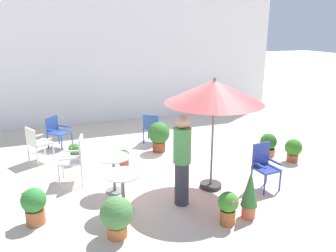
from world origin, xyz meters
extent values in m
plane|color=beige|center=(0.00, 0.00, 0.00)|extent=(60.00, 60.00, 0.00)
cube|color=white|center=(0.00, 4.54, 2.27)|extent=(10.95, 0.30, 4.53)
cylinder|color=#2D2D2D|center=(0.34, -1.25, 0.04)|extent=(0.44, 0.44, 0.08)
cylinder|color=slate|center=(0.34, -1.25, 1.09)|extent=(0.04, 0.04, 2.18)
cone|color=#E04645|center=(0.34, -1.25, 1.96)|extent=(1.88, 1.88, 0.43)
sphere|color=slate|center=(0.34, -1.25, 2.21)|extent=(0.06, 0.06, 0.06)
cylinder|color=silver|center=(-1.53, -1.61, 0.73)|extent=(0.64, 0.64, 0.02)
cylinder|color=slate|center=(-1.53, -1.61, 0.36)|extent=(0.06, 0.06, 0.72)
cylinder|color=slate|center=(-1.53, -1.61, 0.01)|extent=(0.35, 0.35, 0.03)
cylinder|color=silver|center=(-1.52, -0.78, 0.73)|extent=(0.64, 0.64, 0.02)
cylinder|color=slate|center=(-1.52, -0.78, 0.36)|extent=(0.06, 0.06, 0.71)
cylinder|color=slate|center=(-1.52, -0.78, 0.01)|extent=(0.35, 0.35, 0.03)
cube|color=silver|center=(-2.26, -0.04, 0.48)|extent=(0.58, 0.59, 0.04)
cube|color=silver|center=(-2.05, -0.09, 0.74)|extent=(0.14, 0.47, 0.48)
cube|color=silver|center=(-2.21, 0.18, 0.60)|extent=(0.43, 0.14, 0.03)
cube|color=silver|center=(-2.31, -0.27, 0.60)|extent=(0.43, 0.14, 0.03)
cylinder|color=silver|center=(-2.43, 0.23, 0.23)|extent=(0.04, 0.04, 0.46)
cylinder|color=silver|center=(-2.53, -0.22, 0.23)|extent=(0.04, 0.04, 0.46)
cylinder|color=silver|center=(-1.99, 0.13, 0.23)|extent=(0.04, 0.04, 0.46)
cylinder|color=silver|center=(-2.10, -0.32, 0.23)|extent=(0.04, 0.04, 0.46)
cube|color=#2D4D99|center=(-2.38, 2.23, 0.43)|extent=(0.67, 0.67, 0.04)
cube|color=#2D4D99|center=(-2.55, 2.39, 0.64)|extent=(0.32, 0.33, 0.39)
cube|color=#2D4D99|center=(-2.53, 2.08, 0.55)|extent=(0.35, 0.34, 0.03)
cube|color=#2D4D99|center=(-2.24, 2.38, 0.55)|extent=(0.35, 0.34, 0.03)
cylinder|color=#2D4D99|center=(-2.36, 1.92, 0.20)|extent=(0.04, 0.04, 0.41)
cylinder|color=#2D4D99|center=(-2.07, 2.22, 0.20)|extent=(0.04, 0.04, 0.41)
cylinder|color=#2D4D99|center=(-2.69, 2.24, 0.20)|extent=(0.04, 0.04, 0.41)
cylinder|color=#2D4D99|center=(-2.41, 2.54, 0.20)|extent=(0.04, 0.04, 0.41)
cube|color=silver|center=(-2.87, 1.42, 0.46)|extent=(0.62, 0.64, 0.04)
cube|color=silver|center=(-3.05, 1.32, 0.67)|extent=(0.25, 0.43, 0.38)
cube|color=silver|center=(-2.77, 1.22, 0.58)|extent=(0.38, 0.22, 0.03)
cube|color=silver|center=(-2.97, 1.61, 0.58)|extent=(0.38, 0.22, 0.03)
cylinder|color=silver|center=(-2.58, 1.31, 0.22)|extent=(0.04, 0.04, 0.44)
cylinder|color=silver|center=(-2.78, 1.71, 0.22)|extent=(0.04, 0.04, 0.44)
cylinder|color=silver|center=(-2.95, 1.12, 0.22)|extent=(0.04, 0.04, 0.44)
cylinder|color=silver|center=(-3.15, 1.52, 0.22)|extent=(0.04, 0.04, 0.44)
cube|color=#293E9A|center=(1.33, -1.69, 0.43)|extent=(0.47, 0.47, 0.04)
cube|color=#293E9A|center=(1.31, -1.51, 0.69)|extent=(0.41, 0.09, 0.47)
cube|color=#293E9A|center=(1.14, -1.72, 0.55)|extent=(0.08, 0.38, 0.03)
cube|color=#293E9A|center=(1.52, -1.67, 0.55)|extent=(0.08, 0.38, 0.03)
cylinder|color=#293E9A|center=(1.16, -1.91, 0.21)|extent=(0.04, 0.04, 0.41)
cylinder|color=#293E9A|center=(1.55, -1.86, 0.21)|extent=(0.04, 0.04, 0.41)
cylinder|color=#293E9A|center=(1.11, -1.53, 0.21)|extent=(0.04, 0.04, 0.41)
cylinder|color=#293E9A|center=(1.50, -1.48, 0.21)|extent=(0.04, 0.04, 0.41)
cube|color=#2F4D9C|center=(0.10, 1.84, 0.43)|extent=(0.63, 0.63, 0.04)
cube|color=#2F4D9C|center=(-0.02, 1.67, 0.64)|extent=(0.38, 0.28, 0.39)
cube|color=#2F4D9C|center=(0.27, 1.72, 0.55)|extent=(0.26, 0.35, 0.03)
cube|color=#2F4D9C|center=(-0.07, 1.96, 0.55)|extent=(0.26, 0.35, 0.03)
cylinder|color=#2F4D9C|center=(0.39, 1.88, 0.20)|extent=(0.04, 0.04, 0.41)
cylinder|color=#2F4D9C|center=(0.04, 2.13, 0.20)|extent=(0.04, 0.04, 0.41)
cylinder|color=#2F4D9C|center=(0.16, 1.55, 0.20)|extent=(0.04, 0.04, 0.41)
cylinder|color=#2F4D9C|center=(-0.19, 1.79, 0.20)|extent=(0.04, 0.04, 0.41)
cylinder|color=#C86A38|center=(-1.79, -2.27, 0.09)|extent=(0.31, 0.31, 0.19)
cylinder|color=#382819|center=(-1.79, -2.27, 0.18)|extent=(0.27, 0.27, 0.02)
sphere|color=#497E41|center=(-1.79, -2.27, 0.41)|extent=(0.52, 0.52, 0.52)
sphere|color=#B347AC|center=(-1.86, -2.12, 0.46)|extent=(0.11, 0.11, 0.11)
sphere|color=#B347AC|center=(-1.69, -2.09, 0.34)|extent=(0.09, 0.09, 0.09)
cylinder|color=brown|center=(0.01, 1.06, 0.13)|extent=(0.34, 0.34, 0.26)
cylinder|color=#382819|center=(0.01, 1.06, 0.25)|extent=(0.30, 0.30, 0.02)
sphere|color=#2C6426|center=(0.01, 1.06, 0.50)|extent=(0.56, 0.56, 0.56)
sphere|color=#D4396F|center=(0.00, 1.23, 0.60)|extent=(0.11, 0.11, 0.11)
sphere|color=#D4396F|center=(0.14, 1.17, 0.48)|extent=(0.16, 0.16, 0.16)
sphere|color=#D4396F|center=(-0.14, 0.96, 0.61)|extent=(0.13, 0.13, 0.13)
cylinder|color=#AA5B2D|center=(-0.01, -2.55, 0.13)|extent=(0.25, 0.25, 0.26)
cylinder|color=#382819|center=(-0.01, -2.55, 0.25)|extent=(0.22, 0.22, 0.02)
sphere|color=#3D8729|center=(-0.01, -2.55, 0.40)|extent=(0.34, 0.34, 0.34)
sphere|color=#E23E68|center=(0.07, -2.46, 0.48)|extent=(0.10, 0.10, 0.10)
sphere|color=#E23E68|center=(0.13, -2.56, 0.44)|extent=(0.08, 0.08, 0.08)
sphere|color=#E23E68|center=(-0.01, -2.69, 0.46)|extent=(0.07, 0.07, 0.07)
sphere|color=#E23E68|center=(0.08, -2.61, 0.43)|extent=(0.08, 0.08, 0.08)
cylinder|color=#C4683A|center=(2.51, -0.13, 0.09)|extent=(0.36, 0.36, 0.18)
cylinder|color=#382819|center=(2.51, -0.13, 0.17)|extent=(0.31, 0.31, 0.02)
sphere|color=#29611E|center=(2.51, -0.13, 0.36)|extent=(0.41, 0.41, 0.41)
cylinder|color=#BD6E41|center=(-2.11, 0.98, 0.12)|extent=(0.22, 0.22, 0.24)
cylinder|color=#382819|center=(-2.11, 0.98, 0.23)|extent=(0.19, 0.19, 0.02)
sphere|color=#32712B|center=(-2.11, 0.98, 0.36)|extent=(0.28, 0.28, 0.28)
sphere|color=gold|center=(-2.18, 0.90, 0.42)|extent=(0.06, 0.06, 0.06)
sphere|color=gold|center=(-2.12, 1.06, 0.32)|extent=(0.08, 0.08, 0.08)
sphere|color=gold|center=(-2.05, 1.05, 0.34)|extent=(0.08, 0.08, 0.08)
sphere|color=gold|center=(-2.04, 0.95, 0.40)|extent=(0.08, 0.08, 0.08)
cylinder|color=#D06347|center=(0.43, -2.49, 0.11)|extent=(0.23, 0.23, 0.23)
cylinder|color=#382819|center=(0.43, -2.49, 0.22)|extent=(0.21, 0.21, 0.02)
cone|color=#397838|center=(0.43, -2.49, 0.55)|extent=(0.29, 0.29, 0.63)
cylinder|color=#B16437|center=(-2.98, -1.45, 0.13)|extent=(0.31, 0.31, 0.26)
cylinder|color=#382819|center=(-2.98, -1.45, 0.25)|extent=(0.27, 0.27, 0.02)
sphere|color=#307E34|center=(-2.98, -1.45, 0.43)|extent=(0.41, 0.41, 0.41)
sphere|color=gold|center=(-3.12, -1.37, 0.53)|extent=(0.08, 0.08, 0.08)
sphere|color=gold|center=(-3.04, -1.30, 0.44)|extent=(0.08, 0.08, 0.08)
sphere|color=gold|center=(-3.03, -1.56, 0.53)|extent=(0.08, 0.08, 0.08)
sphere|color=gold|center=(-2.99, -1.33, 0.51)|extent=(0.11, 0.11, 0.11)
cylinder|color=#A84A37|center=(-1.10, 0.25, 0.11)|extent=(0.22, 0.22, 0.22)
cylinder|color=#382819|center=(-1.10, 0.25, 0.21)|extent=(0.19, 0.19, 0.02)
sphere|color=#226020|center=(-1.10, 0.25, 0.33)|extent=(0.27, 0.27, 0.27)
cylinder|color=#9A4736|center=(2.82, -0.69, 0.09)|extent=(0.27, 0.27, 0.19)
cylinder|color=#382819|center=(2.82, -0.69, 0.18)|extent=(0.23, 0.23, 0.02)
sphere|color=#32731E|center=(2.82, -0.69, 0.36)|extent=(0.41, 0.41, 0.41)
cylinder|color=#33333D|center=(-0.46, -1.66, 0.41)|extent=(0.26, 0.26, 0.81)
cylinder|color=#498E49|center=(-0.46, -1.66, 1.13)|extent=(0.40, 0.40, 0.64)
sphere|color=tan|center=(-0.46, -1.66, 1.56)|extent=(0.22, 0.22, 0.22)
camera|label=1|loc=(-2.63, -6.89, 3.16)|focal=36.62mm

